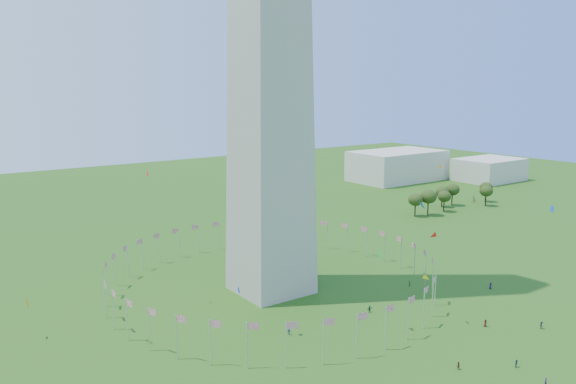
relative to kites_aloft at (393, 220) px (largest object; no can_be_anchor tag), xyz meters
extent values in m
plane|color=#204B11|center=(-16.04, -24.40, -20.96)|extent=(600.00, 600.00, 0.00)
cylinder|color=silver|center=(23.96, 25.60, -16.46)|extent=(0.24, 0.24, 9.00)
cylinder|color=silver|center=(23.35, 32.55, -16.46)|extent=(0.24, 0.24, 9.00)
cylinder|color=silver|center=(21.54, 39.28, -16.46)|extent=(0.24, 0.24, 9.00)
cylinder|color=silver|center=(18.60, 45.60, -16.46)|extent=(0.24, 0.24, 9.00)
cylinder|color=silver|center=(14.60, 51.31, -16.46)|extent=(0.24, 0.24, 9.00)
cylinder|color=silver|center=(9.67, 56.24, -16.46)|extent=(0.24, 0.24, 9.00)
cylinder|color=silver|center=(3.96, 60.24, -16.46)|extent=(0.24, 0.24, 9.00)
cylinder|color=silver|center=(-2.36, 63.19, -16.46)|extent=(0.24, 0.24, 9.00)
cylinder|color=silver|center=(-9.10, 64.99, -16.46)|extent=(0.24, 0.24, 9.00)
cylinder|color=silver|center=(-16.04, 65.60, -16.46)|extent=(0.24, 0.24, 9.00)
cylinder|color=silver|center=(-22.99, 64.99, -16.46)|extent=(0.24, 0.24, 9.00)
cylinder|color=silver|center=(-29.73, 63.19, -16.46)|extent=(0.24, 0.24, 9.00)
cylinder|color=silver|center=(-36.04, 60.24, -16.46)|extent=(0.24, 0.24, 9.00)
cylinder|color=silver|center=(-41.76, 56.24, -16.46)|extent=(0.24, 0.24, 9.00)
cylinder|color=silver|center=(-46.69, 51.31, -16.46)|extent=(0.24, 0.24, 9.00)
cylinder|color=silver|center=(-50.69, 45.60, -16.46)|extent=(0.24, 0.24, 9.00)
cylinder|color=silver|center=(-53.63, 39.28, -16.46)|extent=(0.24, 0.24, 9.00)
cylinder|color=silver|center=(-55.44, 32.55, -16.46)|extent=(0.24, 0.24, 9.00)
cylinder|color=silver|center=(-56.04, 25.60, -16.46)|extent=(0.24, 0.24, 9.00)
cylinder|color=silver|center=(-55.44, 18.65, -16.46)|extent=(0.24, 0.24, 9.00)
cylinder|color=silver|center=(-53.63, 11.92, -16.46)|extent=(0.24, 0.24, 9.00)
cylinder|color=silver|center=(-50.69, 5.60, -16.46)|extent=(0.24, 0.24, 9.00)
cylinder|color=silver|center=(-46.69, -0.11, -16.46)|extent=(0.24, 0.24, 9.00)
cylinder|color=silver|center=(-41.76, -5.04, -16.46)|extent=(0.24, 0.24, 9.00)
cylinder|color=silver|center=(-36.04, -9.04, -16.46)|extent=(0.24, 0.24, 9.00)
cylinder|color=silver|center=(-29.73, -11.99, -16.46)|extent=(0.24, 0.24, 9.00)
cylinder|color=silver|center=(-22.99, -13.79, -16.46)|extent=(0.24, 0.24, 9.00)
cylinder|color=silver|center=(-16.04, -14.40, -16.46)|extent=(0.24, 0.24, 9.00)
cylinder|color=silver|center=(-9.10, -13.79, -16.46)|extent=(0.24, 0.24, 9.00)
cylinder|color=silver|center=(-2.36, -11.99, -16.46)|extent=(0.24, 0.24, 9.00)
cylinder|color=silver|center=(3.96, -9.04, -16.46)|extent=(0.24, 0.24, 9.00)
cylinder|color=silver|center=(9.67, -5.04, -16.46)|extent=(0.24, 0.24, 9.00)
cylinder|color=silver|center=(14.60, -0.11, -16.46)|extent=(0.24, 0.24, 9.00)
cylinder|color=silver|center=(18.60, 5.60, -16.46)|extent=(0.24, 0.24, 9.00)
cylinder|color=silver|center=(21.54, 11.92, -16.46)|extent=(0.24, 0.24, 9.00)
cylinder|color=silver|center=(23.35, 18.65, -16.46)|extent=(0.24, 0.24, 9.00)
cube|color=beige|center=(133.96, 125.60, -12.96)|extent=(50.00, 30.00, 16.00)
cube|color=beige|center=(173.96, 95.60, -14.96)|extent=(35.00, 25.00, 12.00)
imported|color=#521214|center=(-10.77, -27.61, -20.23)|extent=(0.91, 0.86, 1.47)
imported|color=#21244D|center=(-27.45, 1.93, -20.22)|extent=(1.09, 1.02, 1.48)
imported|color=#371B51|center=(-3.30, -40.07, -20.19)|extent=(0.63, 0.68, 1.55)
imported|color=#1A422A|center=(-5.58, 0.89, -20.14)|extent=(1.58, 0.80, 1.64)
imported|color=#541314|center=(9.13, -19.22, -20.13)|extent=(0.87, 0.63, 1.68)
imported|color=#2E1746|center=(29.89, -6.00, -20.13)|extent=(0.90, 0.70, 1.66)
imported|color=#1C2743|center=(-1.40, -33.37, -20.22)|extent=(0.91, 0.86, 1.48)
imported|color=#1B4429|center=(14.40, 7.07, -20.14)|extent=(0.57, 0.70, 1.64)
imported|color=black|center=(17.92, -26.79, -20.16)|extent=(1.08, 1.19, 1.61)
plane|color=red|center=(21.11, 5.51, -8.04)|extent=(2.05, 1.43, 2.26)
plane|color=#CC2699|center=(-35.75, 6.87, 7.30)|extent=(0.58, 1.51, 1.45)
plane|color=red|center=(-43.69, 34.25, 10.21)|extent=(0.11, 1.70, 1.70)
plane|color=blue|center=(-35.26, 8.78, -11.60)|extent=(1.54, 0.50, 1.46)
plane|color=blue|center=(-1.82, -9.81, 5.37)|extent=(1.60, 1.75, 1.61)
plane|color=#CC2699|center=(8.81, 14.74, 14.67)|extent=(0.34, 1.38, 1.39)
plane|color=blue|center=(32.55, -18.83, 1.79)|extent=(0.60, 1.47, 1.58)
plane|color=yellow|center=(9.03, -2.50, -14.65)|extent=(1.10, 1.66, 1.61)
plane|color=green|center=(-10.85, -7.21, -4.09)|extent=(1.33, 1.49, 1.95)
plane|color=orange|center=(-71.40, 31.34, -13.34)|extent=(0.86, 1.77, 1.91)
plane|color=orange|center=(34.17, 15.26, 7.54)|extent=(0.98, 0.52, 1.04)
plane|color=red|center=(24.59, -3.35, 2.34)|extent=(2.19, 0.92, 2.19)
ellipsoid|color=#344C19|center=(75.53, 60.13, -16.48)|extent=(5.75, 5.75, 8.98)
ellipsoid|color=#344C19|center=(81.01, 58.35, -15.84)|extent=(6.56, 6.56, 10.26)
ellipsoid|color=#344C19|center=(91.60, 59.07, -16.69)|extent=(5.47, 5.47, 8.54)
ellipsoid|color=#344C19|center=(98.10, 65.41, -16.61)|extent=(5.57, 5.57, 8.71)
ellipsoid|color=#344C19|center=(104.25, 65.01, -16.30)|extent=(5.97, 5.97, 9.33)
ellipsoid|color=#344C19|center=(115.17, 55.95, -16.62)|extent=(5.56, 5.56, 8.69)
ellipsoid|color=#344C19|center=(122.69, 61.32, -16.62)|extent=(5.57, 5.57, 8.70)
camera|label=1|loc=(-90.74, -86.27, 29.76)|focal=35.00mm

